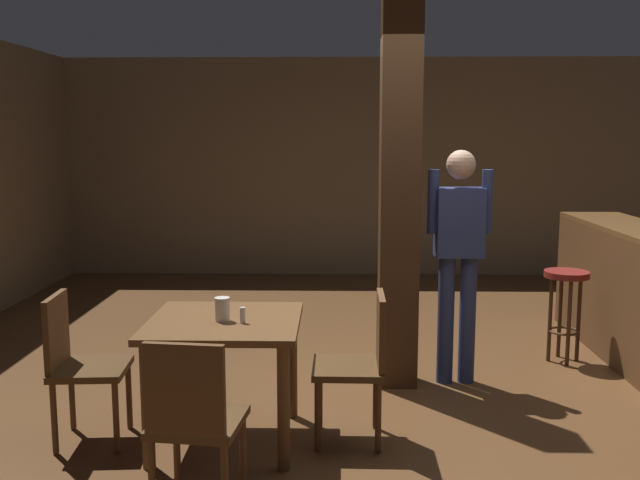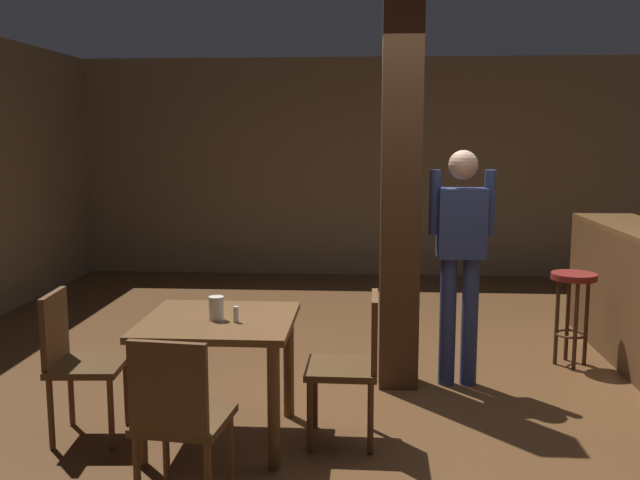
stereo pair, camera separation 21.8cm
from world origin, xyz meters
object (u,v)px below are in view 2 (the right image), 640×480
(dining_table, at_px, (219,340))
(napkin_cup, at_px, (216,308))
(chair_east, at_px, (355,360))
(standing_person, at_px, (461,250))
(chair_west, at_px, (75,357))
(bar_counter, at_px, (632,293))
(bar_stool_near, at_px, (573,296))
(chair_south, at_px, (178,415))
(salt_shaker, at_px, (236,314))

(dining_table, xyz_separation_m, napkin_cup, (-0.00, -0.04, 0.21))
(chair_east, xyz_separation_m, napkin_cup, (-0.81, -0.06, 0.31))
(standing_person, bearing_deg, napkin_cup, -144.65)
(chair_west, bearing_deg, bar_counter, 24.61)
(bar_stool_near, bearing_deg, standing_person, -151.88)
(bar_counter, bearing_deg, standing_person, -154.89)
(chair_south, height_order, salt_shaker, chair_south)
(bar_counter, bearing_deg, chair_east, -142.02)
(standing_person, relative_size, bar_stool_near, 2.31)
(chair_west, bearing_deg, standing_person, 24.30)
(chair_east, xyz_separation_m, salt_shaker, (-0.69, -0.11, 0.29))
(dining_table, xyz_separation_m, standing_person, (1.55, 1.06, 0.39))
(salt_shaker, height_order, bar_stool_near, salt_shaker)
(dining_table, xyz_separation_m, salt_shaker, (0.12, -0.09, 0.18))
(bar_stool_near, bearing_deg, dining_table, -147.93)
(chair_east, xyz_separation_m, bar_counter, (2.22, 1.73, 0.05))
(chair_west, xyz_separation_m, napkin_cup, (0.87, -0.01, 0.31))
(napkin_cup, xyz_separation_m, salt_shaker, (0.12, -0.04, -0.02))
(napkin_cup, height_order, bar_stool_near, napkin_cup)
(chair_east, relative_size, salt_shaker, 9.56)
(napkin_cup, distance_m, salt_shaker, 0.13)
(salt_shaker, distance_m, standing_person, 1.84)
(chair_south, relative_size, napkin_cup, 6.36)
(dining_table, distance_m, chair_south, 0.88)
(chair_east, height_order, napkin_cup, chair_east)
(bar_counter, relative_size, bar_stool_near, 3.01)
(dining_table, bearing_deg, chair_west, -177.77)
(dining_table, relative_size, bar_counter, 0.40)
(napkin_cup, bearing_deg, bar_counter, 30.63)
(chair_south, relative_size, bar_counter, 0.40)
(chair_south, distance_m, chair_east, 1.22)
(napkin_cup, bearing_deg, chair_west, 179.40)
(salt_shaker, bearing_deg, chair_east, 8.71)
(standing_person, bearing_deg, bar_stool_near, 28.12)
(chair_west, distance_m, chair_east, 1.68)
(salt_shaker, xyz_separation_m, standing_person, (1.43, 1.15, 0.20))
(bar_counter, distance_m, bar_stool_near, 0.55)
(chair_east, bearing_deg, chair_west, -178.21)
(dining_table, distance_m, bar_stool_near, 2.96)
(bar_counter, bearing_deg, chair_west, -155.39)
(dining_table, height_order, chair_west, chair_west)
(napkin_cup, distance_m, bar_stool_near, 2.99)
(standing_person, bearing_deg, chair_south, -128.96)
(chair_south, bearing_deg, chair_west, 135.37)
(chair_south, relative_size, bar_stool_near, 1.19)
(chair_west, height_order, bar_counter, bar_counter)
(chair_west, bearing_deg, dining_table, 2.23)
(chair_south, xyz_separation_m, standing_person, (1.57, 1.94, 0.50))
(dining_table, height_order, chair_east, chair_east)
(salt_shaker, bearing_deg, napkin_cup, 160.48)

